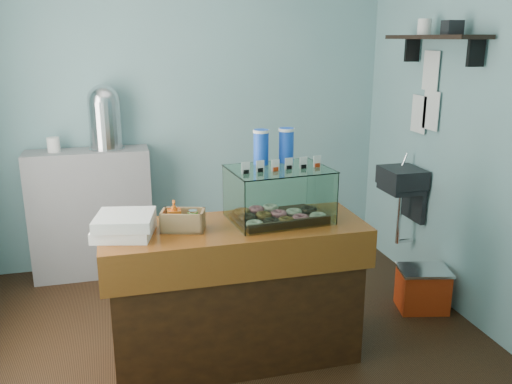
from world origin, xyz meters
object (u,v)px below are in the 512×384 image
object	(u,v)px
display_case	(277,191)
red_cooler	(423,289)
coffee_urn	(105,116)
counter	(235,292)

from	to	relation	value
display_case	red_cooler	xyz separation A→B (m)	(1.22, 0.19, -0.91)
display_case	coffee_urn	bearing A→B (deg)	118.80
coffee_urn	red_cooler	distance (m)	2.87
coffee_urn	red_cooler	world-z (taller)	coffee_urn
display_case	red_cooler	distance (m)	1.54
display_case	coffee_urn	xyz separation A→B (m)	(-1.02, 1.51, 0.30)
counter	display_case	world-z (taller)	display_case
counter	red_cooler	distance (m)	1.56
red_cooler	counter	bearing A→B (deg)	-156.77
counter	coffee_urn	distance (m)	1.98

